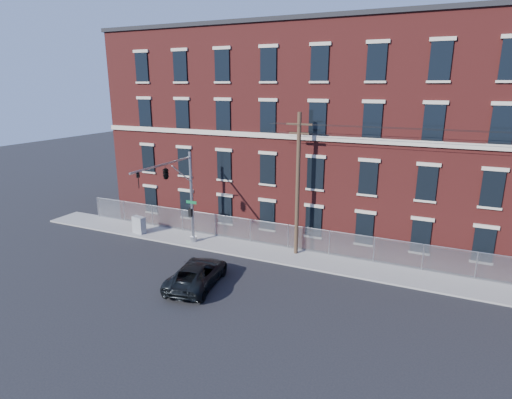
{
  "coord_description": "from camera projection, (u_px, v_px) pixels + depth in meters",
  "views": [
    {
      "loc": [
        10.96,
        -20.99,
        11.83
      ],
      "look_at": [
        -0.44,
        4.0,
        4.25
      ],
      "focal_mm": 29.17,
      "sensor_mm": 36.0,
      "label": 1
    }
  ],
  "objects": [
    {
      "name": "chain_link_fence",
      "position": [
        449.0,
        261.0,
        26.38
      ],
      "size": [
        59.06,
        0.06,
        1.85
      ],
      "color": "#A5A8AD",
      "rests_on": "ground"
    },
    {
      "name": "traffic_signal_mast",
      "position": [
        172.0,
        181.0,
        28.82
      ],
      "size": [
        0.9,
        6.75,
        7.0
      ],
      "color": "#9EA0A5",
      "rests_on": "ground"
    },
    {
      "name": "utility_pole_near",
      "position": [
        298.0,
        183.0,
        28.63
      ],
      "size": [
        1.8,
        0.28,
        10.0
      ],
      "color": "#443222",
      "rests_on": "ground"
    },
    {
      "name": "mill_building",
      "position": [
        461.0,
        136.0,
        31.19
      ],
      "size": [
        55.3,
        14.32,
        16.3
      ],
      "color": "maroon",
      "rests_on": "ground"
    },
    {
      "name": "sidewalk",
      "position": [
        447.0,
        284.0,
        25.51
      ],
      "size": [
        65.0,
        3.0,
        0.12
      ],
      "primitive_type": "cube",
      "color": "gray",
      "rests_on": "ground"
    },
    {
      "name": "ground",
      "position": [
        236.0,
        281.0,
        25.94
      ],
      "size": [
        140.0,
        140.0,
        0.0
      ],
      "primitive_type": "plane",
      "color": "black",
      "rests_on": "ground"
    },
    {
      "name": "utility_cabinet",
      "position": [
        139.0,
        225.0,
        33.93
      ],
      "size": [
        1.19,
        0.75,
        1.38
      ],
      "primitive_type": "cube",
      "rotation": [
        0.0,
        0.0,
        -0.19
      ],
      "color": "gray",
      "rests_on": "sidewalk"
    },
    {
      "name": "pickup_truck",
      "position": [
        197.0,
        274.0,
        25.29
      ],
      "size": [
        3.27,
        5.68,
        1.49
      ],
      "primitive_type": "imported",
      "rotation": [
        0.0,
        0.0,
        3.3
      ],
      "color": "black",
      "rests_on": "ground"
    }
  ]
}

